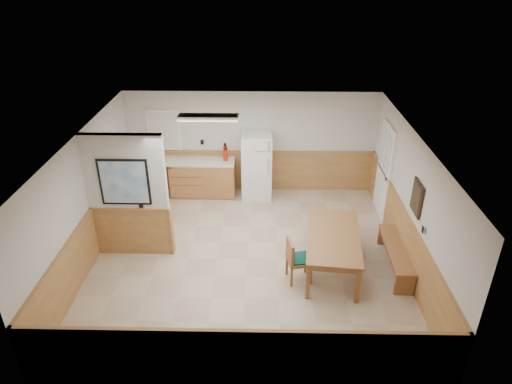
{
  "coord_description": "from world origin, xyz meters",
  "views": [
    {
      "loc": [
        0.31,
        -7.3,
        5.34
      ],
      "look_at": [
        0.16,
        0.4,
        1.27
      ],
      "focal_mm": 32.0,
      "sensor_mm": 36.0,
      "label": 1
    }
  ],
  "objects_px": {
    "dining_table": "(333,239)",
    "soap_bottle": "(164,156)",
    "fire_extinguisher": "(225,153)",
    "refrigerator": "(256,166)",
    "dining_bench": "(396,252)",
    "dining_chair": "(295,257)"
  },
  "relations": [
    {
      "from": "refrigerator",
      "to": "dining_table",
      "type": "bearing_deg",
      "value": -65.62
    },
    {
      "from": "fire_extinguisher",
      "to": "soap_bottle",
      "type": "distance_m",
      "value": 1.47
    },
    {
      "from": "refrigerator",
      "to": "dining_table",
      "type": "relative_size",
      "value": 0.81
    },
    {
      "from": "dining_table",
      "to": "dining_bench",
      "type": "xyz_separation_m",
      "value": [
        1.21,
        0.07,
        -0.31
      ]
    },
    {
      "from": "refrigerator",
      "to": "dining_chair",
      "type": "bearing_deg",
      "value": -79.29
    },
    {
      "from": "soap_bottle",
      "to": "dining_table",
      "type": "bearing_deg",
      "value": -38.48
    },
    {
      "from": "dining_chair",
      "to": "fire_extinguisher",
      "type": "xyz_separation_m",
      "value": [
        -1.49,
        3.31,
        0.6
      ]
    },
    {
      "from": "dining_bench",
      "to": "fire_extinguisher",
      "type": "distance_m",
      "value": 4.55
    },
    {
      "from": "soap_bottle",
      "to": "dining_bench",
      "type": "bearing_deg",
      "value": -30.29
    },
    {
      "from": "dining_table",
      "to": "fire_extinguisher",
      "type": "relative_size",
      "value": 4.45
    },
    {
      "from": "dining_bench",
      "to": "dining_chair",
      "type": "bearing_deg",
      "value": -166.2
    },
    {
      "from": "refrigerator",
      "to": "dining_bench",
      "type": "distance_m",
      "value": 3.94
    },
    {
      "from": "dining_table",
      "to": "dining_bench",
      "type": "bearing_deg",
      "value": 9.25
    },
    {
      "from": "soap_bottle",
      "to": "fire_extinguisher",
      "type": "bearing_deg",
      "value": 1.94
    },
    {
      "from": "dining_table",
      "to": "soap_bottle",
      "type": "distance_m",
      "value": 4.71
    },
    {
      "from": "dining_table",
      "to": "dining_chair",
      "type": "distance_m",
      "value": 0.81
    },
    {
      "from": "refrigerator",
      "to": "dining_bench",
      "type": "relative_size",
      "value": 0.96
    },
    {
      "from": "dining_table",
      "to": "dining_chair",
      "type": "bearing_deg",
      "value": -148.59
    },
    {
      "from": "dining_table",
      "to": "dining_bench",
      "type": "height_order",
      "value": "dining_table"
    },
    {
      "from": "dining_chair",
      "to": "fire_extinguisher",
      "type": "distance_m",
      "value": 3.68
    },
    {
      "from": "fire_extinguisher",
      "to": "soap_bottle",
      "type": "height_order",
      "value": "fire_extinguisher"
    },
    {
      "from": "dining_bench",
      "to": "soap_bottle",
      "type": "bearing_deg",
      "value": 151.63
    }
  ]
}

